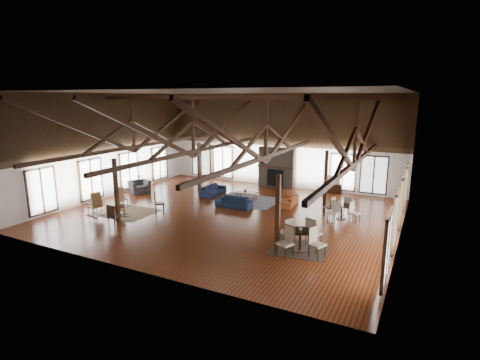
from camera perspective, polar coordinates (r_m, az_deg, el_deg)
The scene contains 31 objects.
floor at distance 19.01m, azimuth -1.79°, elevation -5.17°, with size 16.00×16.00×0.00m, color maroon.
ceiling at distance 18.12m, azimuth -1.92°, elevation 13.23°, with size 16.00×14.00×0.02m, color black.
wall_back at distance 24.65m, azimuth 6.03°, elevation 5.97°, with size 16.00×0.02×6.00m, color white.
wall_front at distance 12.75m, azimuth -17.13°, elevation -0.58°, with size 16.00×0.02×6.00m, color white.
wall_left at distance 23.22m, azimuth -19.51°, elevation 4.93°, with size 0.02×14.00×6.00m, color white.
wall_right at distance 16.14m, azimuth 23.93°, elevation 1.55°, with size 0.02×14.00×6.00m, color white.
roof_truss at distance 18.20m, azimuth -1.87°, elevation 7.01°, with size 15.60×14.07×3.14m.
post_grid at distance 18.61m, azimuth -1.82°, elevation -0.69°, with size 8.16×7.16×3.05m.
fireplace at distance 24.59m, azimuth 5.66°, elevation 1.93°, with size 2.50×0.69×2.60m.
ceiling_fan at distance 17.12m, azimuth -2.01°, elevation 5.67°, with size 1.60×1.60×0.75m.
sofa_navy_front at distance 20.03m, azimuth -0.95°, elevation -3.40°, with size 1.92×0.75×0.56m, color #131E35.
sofa_navy_left at distance 22.67m, azimuth -4.12°, elevation -1.54°, with size 0.76×1.96×0.57m, color #161F3D.
sofa_orange at distance 20.60m, azimuth 7.45°, elevation -3.12°, with size 0.70×1.78×0.52m, color brown.
coffee_table at distance 21.36m, azimuth 1.02°, elevation -2.04°, with size 1.28×0.78×0.46m.
vase at distance 21.46m, azimuth 0.81°, elevation -1.56°, with size 0.18×0.18×0.19m, color #B2B2B2.
armchair at distance 23.83m, azimuth -15.10°, elevation -1.02°, with size 1.02×1.17×0.76m, color #302F32.
side_table_lamp at distance 24.76m, azimuth -15.15°, elevation -0.47°, with size 0.41×0.41×1.06m.
rocking_chair_a at distance 20.77m, azimuth -17.72°, elevation -2.67°, with size 0.69×0.99×1.16m.
rocking_chair_b at distance 19.37m, azimuth -18.03°, elevation -4.03°, with size 0.80×0.84×0.98m.
rocking_chair_c at distance 19.85m, azimuth -21.15°, elevation -3.54°, with size 1.02×0.67×1.21m.
side_chair_a at distance 19.40m, azimuth -12.51°, elevation -3.12°, with size 0.66×0.66×1.11m.
side_chair_b at distance 17.90m, azimuth -18.86°, elevation -4.93°, with size 0.48×0.48×1.05m.
cafe_table_near at distance 14.59m, azimuth 9.15°, elevation -8.52°, with size 2.20×2.20×1.14m.
cafe_table_far at distance 18.76m, azimuth 15.24°, elevation -4.31°, with size 1.89×1.89×0.97m.
cup_near at distance 14.51m, azimuth 9.22°, elevation -7.38°, with size 0.13×0.13×0.10m, color #B2B2B2.
cup_far at distance 18.74m, azimuth 15.03°, elevation -3.47°, with size 0.13×0.13×0.10m, color #B2B2B2.
tv_console at distance 23.83m, azimuth 13.92°, elevation -1.19°, with size 1.13×0.42×0.57m, color black.
television at distance 23.71m, azimuth 14.04°, elevation 0.07°, with size 0.89×0.12×0.51m, color #B2B2B2.
rug_tan at distance 20.14m, azimuth -17.04°, elevation -4.69°, with size 2.90×2.28×0.01m, color tan.
rug_navy at distance 21.42m, azimuth 1.13°, elevation -3.11°, with size 3.46×2.60×0.01m, color #181B45.
rug_dark at distance 14.97m, azimuth 9.03°, elevation -10.29°, with size 2.10×1.91×0.01m, color black.
Camera 1 is at (8.71, -15.89, 5.75)m, focal length 28.00 mm.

